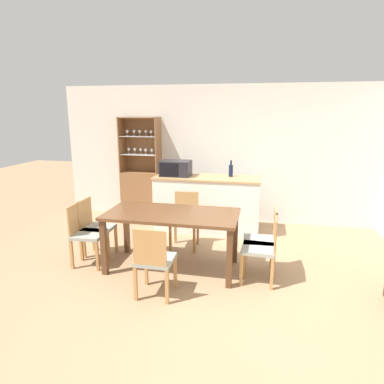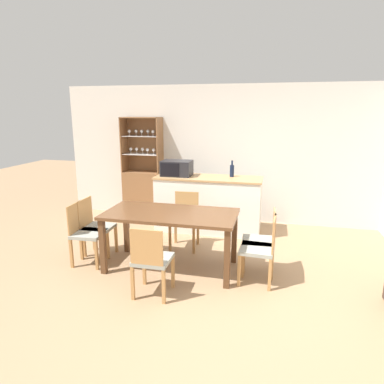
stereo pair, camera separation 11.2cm
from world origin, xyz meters
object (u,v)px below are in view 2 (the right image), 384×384
object	(u,v)px
dining_chair_head_near	(152,260)
dining_chair_side_right_far	(261,241)
dining_chair_head_far	(185,220)
dining_chair_side_left_near	(86,233)
display_cabinet	(144,187)
microwave	(177,168)
dining_table	(171,219)
wine_bottle	(232,170)
dining_chair_side_left_far	(95,227)
dining_chair_side_right_near	(260,249)

from	to	relation	value
dining_chair_head_near	dining_chair_side_right_far	bearing A→B (deg)	35.90
dining_chair_head_far	dining_chair_side_left_near	bearing A→B (deg)	33.74
display_cabinet	dining_chair_head_far	world-z (taller)	display_cabinet
dining_chair_side_right_far	microwave	bearing A→B (deg)	44.38
dining_chair_head_near	microwave	distance (m)	2.42
dining_chair_head_far	dining_chair_side_right_far	distance (m)	1.33
dining_table	wine_bottle	size ratio (longest dim) A/B	6.14
dining_chair_head_near	dining_chair_side_left_near	xyz separation A→B (m)	(-1.18, 0.61, 0.00)
dining_chair_head_far	dining_chair_head_near	world-z (taller)	same
display_cabinet	dining_chair_side_left_far	xyz separation A→B (m)	(0.02, -1.96, -0.16)
dining_table	dining_chair_head_far	xyz separation A→B (m)	(-0.00, 0.74, -0.24)
dining_chair_side_right_far	dining_chair_side_left_near	bearing A→B (deg)	93.55
microwave	dining_chair_head_far	bearing A→B (deg)	-66.35
display_cabinet	dining_chair_side_right_far	bearing A→B (deg)	-39.42
dining_chair_head_far	wine_bottle	world-z (taller)	wine_bottle
display_cabinet	dining_chair_side_left_far	size ratio (longest dim) A/B	2.30
dining_chair_head_near	dining_chair_side_left_near	distance (m)	1.33
display_cabinet	dining_chair_side_right_far	world-z (taller)	display_cabinet
dining_chair_side_left_far	wine_bottle	xyz separation A→B (m)	(1.77, 1.56, 0.64)
dining_chair_head_far	dining_chair_side_left_near	world-z (taller)	same
display_cabinet	dining_chair_side_left_near	distance (m)	2.23
wine_bottle	dining_chair_head_near	bearing A→B (deg)	-103.62
dining_table	dining_chair_side_left_near	bearing A→B (deg)	-173.68
display_cabinet	dining_chair_side_left_near	world-z (taller)	display_cabinet
display_cabinet	microwave	size ratio (longest dim) A/B	3.80
dining_chair_side_left_far	dining_chair_side_right_far	xyz separation A→B (m)	(2.36, 0.00, 0.00)
dining_chair_head_near	dining_chair_side_right_near	bearing A→B (deg)	26.81
dining_chair_side_right_near	wine_bottle	size ratio (longest dim) A/B	3.02
dining_chair_head_far	dining_chair_side_right_far	size ratio (longest dim) A/B	1.00
dining_chair_side_right_near	microwave	bearing A→B (deg)	45.69
dining_chair_side_left_far	dining_chair_head_near	size ratio (longest dim) A/B	1.00
dining_chair_side_right_near	dining_chair_head_near	bearing A→B (deg)	120.72
dining_table	display_cabinet	bearing A→B (deg)	119.94
display_cabinet	dining_chair_side_right_near	xyz separation A→B (m)	(2.38, -2.22, -0.16)
dining_chair_side_right_far	wine_bottle	bearing A→B (deg)	18.05
microwave	dining_chair_side_left_far	bearing A→B (deg)	-119.77
dining_chair_side_left_far	dining_chair_side_left_near	distance (m)	0.26
dining_chair_side_left_near	wine_bottle	distance (m)	2.62
dining_chair_head_near	microwave	size ratio (longest dim) A/B	1.65
dining_chair_side_left_far	wine_bottle	size ratio (longest dim) A/B	3.02
dining_chair_side_left_far	dining_chair_head_far	size ratio (longest dim) A/B	1.00
dining_chair_side_left_far	dining_chair_side_right_near	distance (m)	2.38
dining_chair_head_near	dining_chair_side_left_far	bearing A→B (deg)	143.09
dining_chair_head_near	microwave	xyz separation A→B (m)	(-0.36, 2.30, 0.66)
dining_table	dining_chair_side_left_far	bearing A→B (deg)	173.82
dining_chair_side_right_near	dining_chair_head_far	size ratio (longest dim) A/B	1.00
microwave	wine_bottle	xyz separation A→B (m)	(0.95, 0.13, -0.02)
display_cabinet	microwave	xyz separation A→B (m)	(0.84, -0.53, 0.50)
dining_chair_head_near	dining_chair_side_left_near	size ratio (longest dim) A/B	1.00
display_cabinet	dining_table	world-z (taller)	display_cabinet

